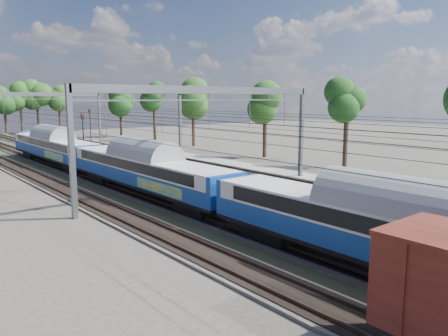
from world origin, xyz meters
TOP-DOWN VIEW (x-y plane):
  - track_bed at (-0.00, 45.00)m, footprint 21.00×130.00m
  - platform at (12.00, 20.00)m, footprint 3.00×70.00m
  - catenary at (0.33, 52.69)m, footprint 25.65×130.00m
  - tree_belt at (5.46, 98.01)m, footprint 40.35×99.61m
  - emu_train at (-4.50, 32.49)m, footprint 3.18×67.26m
  - worker at (1.35, 59.56)m, footprint 0.37×0.56m
  - signal_near at (-0.92, 54.66)m, footprint 0.42×0.38m
  - signal_far at (9.09, 76.56)m, footprint 0.44×0.41m

SIDE VIEW (x-z plane):
  - track_bed at x=0.00m, z-range -0.07..0.27m
  - platform at x=12.00m, z-range 0.00..0.30m
  - worker at x=1.35m, z-range 0.00..1.55m
  - emu_train at x=-4.50m, z-range 0.41..5.07m
  - signal_far at x=9.09m, z-range 0.81..6.93m
  - signal_near at x=-0.92m, z-range 0.82..7.02m
  - catenary at x=0.33m, z-range 1.90..10.90m
  - tree_belt at x=5.46m, z-range 2.23..14.11m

